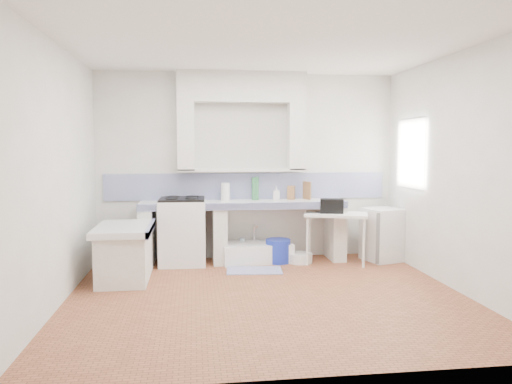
{
  "coord_description": "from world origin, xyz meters",
  "views": [
    {
      "loc": [
        -0.81,
        -5.35,
        1.69
      ],
      "look_at": [
        0.0,
        1.0,
        1.1
      ],
      "focal_mm": 34.07,
      "sensor_mm": 36.0,
      "label": 1
    }
  ],
  "objects": [
    {
      "name": "lace_valance",
      "position": [
        2.28,
        1.2,
        1.98
      ],
      "size": [
        0.01,
        0.84,
        0.24
      ],
      "primitive_type": "cube",
      "color": "white",
      "rests_on": "ground"
    },
    {
      "name": "bucket_orange",
      "position": [
        0.12,
        1.62,
        0.13
      ],
      "size": [
        0.35,
        0.35,
        0.26
      ],
      "primitive_type": "cylinder",
      "rotation": [
        0.0,
        0.0,
        -0.3
      ],
      "color": "orange",
      "rests_on": "ground"
    },
    {
      "name": "counter_pier_mid",
      "position": [
        -0.45,
        1.7,
        0.41
      ],
      "size": [
        0.2,
        0.55,
        0.82
      ],
      "primitive_type": "cube",
      "color": "white",
      "rests_on": "ground"
    },
    {
      "name": "wall_back",
      "position": [
        0.0,
        2.0,
        1.4
      ],
      "size": [
        4.5,
        0.0,
        4.5
      ],
      "primitive_type": "plane",
      "rotation": [
        1.57,
        0.0,
        0.0
      ],
      "color": "white",
      "rests_on": "ground"
    },
    {
      "name": "green_bottle_b",
      "position": [
        0.11,
        1.85,
        1.08
      ],
      "size": [
        0.1,
        0.1,
        0.35
      ],
      "primitive_type": "cylinder",
      "rotation": [
        0.0,
        0.0,
        -0.32
      ],
      "color": "#307343",
      "rests_on": "counter_slab"
    },
    {
      "name": "paper_towel",
      "position": [
        -0.35,
        1.84,
        1.03
      ],
      "size": [
        0.17,
        0.17,
        0.26
      ],
      "primitive_type": "cylinder",
      "rotation": [
        0.0,
        0.0,
        -0.34
      ],
      "color": "white",
      "rests_on": "counter_slab"
    },
    {
      "name": "alcove_mass",
      "position": [
        -0.1,
        1.88,
        2.58
      ],
      "size": [
        1.9,
        0.25,
        0.45
      ],
      "primitive_type": "cube",
      "color": "white",
      "rests_on": "ground"
    },
    {
      "name": "backsplash",
      "position": [
        0.0,
        1.99,
        1.1
      ],
      "size": [
        4.27,
        0.03,
        0.4
      ],
      "primitive_type": "cube",
      "color": "navy",
      "rests_on": "ground"
    },
    {
      "name": "green_bottle_a",
      "position": [
        0.08,
        1.85,
        1.07
      ],
      "size": [
        0.08,
        0.08,
        0.34
      ],
      "primitive_type": "cylinder",
      "rotation": [
        0.0,
        0.0,
        0.13
      ],
      "color": "#307343",
      "rests_on": "counter_slab"
    },
    {
      "name": "water_bottle_a",
      "position": [
        -0.1,
        1.85,
        0.16
      ],
      "size": [
        0.09,
        0.09,
        0.32
      ],
      "primitive_type": "cylinder",
      "rotation": [
        0.0,
        0.0,
        0.03
      ],
      "color": "silver",
      "rests_on": "ground"
    },
    {
      "name": "peninsula_base",
      "position": [
        -1.7,
        0.9,
        0.31
      ],
      "size": [
        0.6,
        1.0,
        0.62
      ],
      "primitive_type": "cube",
      "color": "white",
      "rests_on": "ground"
    },
    {
      "name": "peninsula_top",
      "position": [
        -1.7,
        0.9,
        0.66
      ],
      "size": [
        0.7,
        1.1,
        0.08
      ],
      "primitive_type": "cube",
      "color": "white",
      "rests_on": "ground"
    },
    {
      "name": "floor",
      "position": [
        0.0,
        0.0,
        0.0
      ],
      "size": [
        4.5,
        4.5,
        0.0
      ],
      "primitive_type": "plane",
      "color": "#9C5737",
      "rests_on": "ground"
    },
    {
      "name": "black_bag",
      "position": [
        1.16,
        1.42,
        0.84
      ],
      "size": [
        0.36,
        0.26,
        0.21
      ],
      "primitive_type": "cube",
      "rotation": [
        0.0,
        0.0,
        -0.24
      ],
      "color": "black",
      "rests_on": "side_table"
    },
    {
      "name": "bucket_red",
      "position": [
        -0.24,
        1.73,
        0.13
      ],
      "size": [
        0.32,
        0.32,
        0.25
      ],
      "primitive_type": "cylinder",
      "rotation": [
        0.0,
        0.0,
        -0.18
      ],
      "color": "red",
      "rests_on": "ground"
    },
    {
      "name": "counter_lip",
      "position": [
        -0.1,
        1.42,
        0.86
      ],
      "size": [
        3.0,
        0.04,
        0.1
      ],
      "primitive_type": "cube",
      "color": "navy",
      "rests_on": "ground"
    },
    {
      "name": "knife_block",
      "position": [
        0.64,
        1.85,
        1.0
      ],
      "size": [
        0.13,
        0.12,
        0.21
      ],
      "primitive_type": "cube",
      "rotation": [
        0.0,
        0.0,
        -0.43
      ],
      "color": "olive",
      "rests_on": "counter_slab"
    },
    {
      "name": "window_frame",
      "position": [
        2.42,
        1.2,
        1.6
      ],
      "size": [
        0.35,
        0.86,
        1.06
      ],
      "primitive_type": "cube",
      "color": "#3B2512",
      "rests_on": "ground"
    },
    {
      "name": "bucket_blue",
      "position": [
        0.4,
        1.58,
        0.17
      ],
      "size": [
        0.43,
        0.43,
        0.34
      ],
      "primitive_type": "cylinder",
      "rotation": [
        0.0,
        0.0,
        -0.19
      ],
      "color": "#1B30B4",
      "rests_on": "ground"
    },
    {
      "name": "ceiling",
      "position": [
        0.0,
        0.0,
        2.8
      ],
      "size": [
        4.5,
        4.5,
        0.0
      ],
      "primitive_type": "plane",
      "rotation": [
        3.14,
        0.0,
        0.0
      ],
      "color": "white",
      "rests_on": "ground"
    },
    {
      "name": "water_bottle_b",
      "position": [
        0.2,
        1.85,
        0.14
      ],
      "size": [
        0.08,
        0.08,
        0.29
      ],
      "primitive_type": "cylinder",
      "rotation": [
        0.0,
        0.0,
        -0.09
      ],
      "color": "silver",
      "rests_on": "ground"
    },
    {
      "name": "side_table",
      "position": [
        1.23,
        1.41,
        0.37
      ],
      "size": [
        1.0,
        0.75,
        0.04
      ],
      "primitive_type": "cube",
      "rotation": [
        0.0,
        0.0,
        -0.33
      ],
      "color": "white",
      "rests_on": "ground"
    },
    {
      "name": "basin_white",
      "position": [
        0.72,
        1.53,
        0.07
      ],
      "size": [
        0.47,
        0.47,
        0.14
      ],
      "primitive_type": "cylinder",
      "rotation": [
        0.0,
        0.0,
        0.41
      ],
      "color": "white",
      "rests_on": "ground"
    },
    {
      "name": "wall_right",
      "position": [
        2.25,
        0.0,
        1.4
      ],
      "size": [
        0.0,
        4.5,
        4.5
      ],
      "primitive_type": "plane",
      "rotation": [
        1.57,
        0.0,
        -1.57
      ],
      "color": "white",
      "rests_on": "ground"
    },
    {
      "name": "wall_left",
      "position": [
        -2.25,
        0.0,
        1.4
      ],
      "size": [
        0.0,
        4.5,
        4.5
      ],
      "primitive_type": "plane",
      "rotation": [
        1.57,
        0.0,
        1.57
      ],
      "color": "white",
      "rests_on": "ground"
    },
    {
      "name": "peninsula_lip",
      "position": [
        -1.37,
        0.9,
        0.66
      ],
      "size": [
        0.04,
        1.1,
        0.1
      ],
      "primitive_type": "cube",
      "color": "navy",
      "rests_on": "ground"
    },
    {
      "name": "stove",
      "position": [
        -0.99,
        1.68,
        0.47
      ],
      "size": [
        0.68,
        0.66,
        0.93
      ],
      "primitive_type": "cube",
      "rotation": [
        0.0,
        0.0,
        -0.03
      ],
      "color": "white",
      "rests_on": "ground"
    },
    {
      "name": "wall_front",
      "position": [
        0.0,
        -2.0,
        1.4
      ],
      "size": [
        4.5,
        0.0,
        4.5
      ],
      "primitive_type": "plane",
      "rotation": [
        -1.57,
        0.0,
        0.0
      ],
      "color": "white",
      "rests_on": "ground"
    },
    {
      "name": "rug",
      "position": [
        -0.01,
        1.13,
        0.01
      ],
      "size": [
        0.79,
        0.49,
        0.01
      ],
      "primitive_type": "cube",
      "rotation": [
        0.0,
        0.0,
        -0.09
      ],
      "color": "#3D4397",
      "rests_on": "ground"
    },
    {
      "name": "counter_slab",
      "position": [
        -0.1,
        1.7,
        0.86
      ],
      "size": [
        3.0,
        0.6,
        0.08
      ],
      "primitive_type": "cube",
      "color": "white",
      "rests_on": "ground"
    },
    {
      "name": "fridge",
      "position": [
        1.98,
        1.52,
        0.39
      ],
      "size": [
        0.63,
        0.63,
        0.78
      ],
      "primitive_type": "cube",
      "rotation": [
        0.0,
        0.0,
        0.29
      ],
      "color": "white",
      "rests_on": "ground"
    },
    {
      "name": "counter_pier_right",
      "position": [
        1.3,
        1.7,
        0.41
      ],
      "size": [
        0.2,
        0.55,
        0.82
      ],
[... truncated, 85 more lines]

